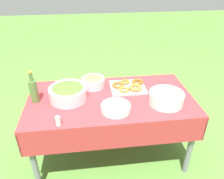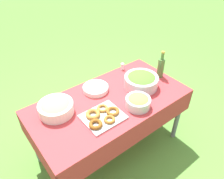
# 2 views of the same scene
# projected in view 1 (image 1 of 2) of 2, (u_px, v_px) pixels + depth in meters

# --- Properties ---
(ground_plane) EXTENTS (14.00, 14.00, 0.00)m
(ground_plane) POSITION_uv_depth(u_px,v_px,m) (111.00, 152.00, 2.30)
(ground_plane) COLOR #568C38
(picnic_table) EXTENTS (1.47, 0.76, 0.69)m
(picnic_table) POSITION_uv_depth(u_px,v_px,m) (111.00, 106.00, 2.00)
(picnic_table) COLOR #B73338
(picnic_table) RESTS_ON ground_plane
(salad_bowl) EXTENTS (0.33, 0.33, 0.13)m
(salad_bowl) POSITION_uv_depth(u_px,v_px,m) (68.00, 92.00, 1.90)
(salad_bowl) COLOR silver
(salad_bowl) RESTS_ON picnic_table
(pasta_bowl) EXTENTS (0.29, 0.29, 0.12)m
(pasta_bowl) POSITION_uv_depth(u_px,v_px,m) (166.00, 97.00, 1.84)
(pasta_bowl) COLOR white
(pasta_bowl) RESTS_ON picnic_table
(donut_platter) EXTENTS (0.36, 0.28, 0.05)m
(donut_platter) POSITION_uv_depth(u_px,v_px,m) (129.00, 86.00, 2.08)
(donut_platter) COLOR silver
(donut_platter) RESTS_ON picnic_table
(plate_stack) EXTENTS (0.24, 0.24, 0.05)m
(plate_stack) POSITION_uv_depth(u_px,v_px,m) (116.00, 108.00, 1.77)
(plate_stack) COLOR white
(plate_stack) RESTS_ON picnic_table
(olive_oil_bottle) EXTENTS (0.07, 0.07, 0.29)m
(olive_oil_bottle) POSITION_uv_depth(u_px,v_px,m) (34.00, 90.00, 1.84)
(olive_oil_bottle) COLOR #4C7238
(olive_oil_bottle) RESTS_ON picnic_table
(olive_bowl) EXTENTS (0.22, 0.22, 0.11)m
(olive_bowl) POSITION_uv_depth(u_px,v_px,m) (93.00, 81.00, 2.10)
(olive_bowl) COLOR silver
(olive_bowl) RESTS_ON picnic_table
(salt_shaker) EXTENTS (0.04, 0.04, 0.08)m
(salt_shaker) POSITION_uv_depth(u_px,v_px,m) (58.00, 121.00, 1.60)
(salt_shaker) COLOR white
(salt_shaker) RESTS_ON picnic_table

